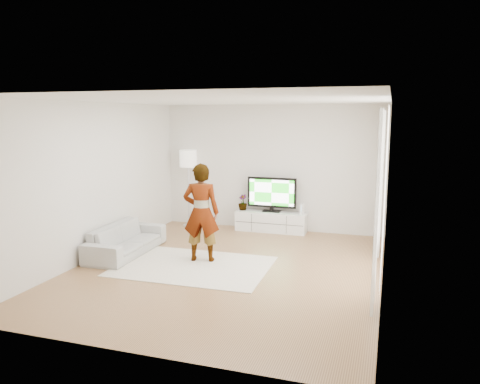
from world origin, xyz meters
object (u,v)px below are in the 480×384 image
(television, at_px, (272,193))
(sofa, at_px, (126,239))
(floor_lamp, at_px, (188,162))
(rug, at_px, (193,266))
(player, at_px, (201,212))
(media_console, at_px, (271,222))

(television, height_order, sofa, television)
(sofa, bearing_deg, television, -41.65)
(television, relative_size, floor_lamp, 0.62)
(television, height_order, rug, television)
(player, relative_size, sofa, 0.92)
(rug, height_order, floor_lamp, floor_lamp)
(media_console, height_order, rug, media_console)
(rug, relative_size, floor_lamp, 1.44)
(rug, bearing_deg, television, 77.02)
(media_console, relative_size, rug, 0.61)
(media_console, xyz_separation_m, sofa, (-2.16, -2.52, 0.05))
(rug, relative_size, player, 1.48)
(rug, bearing_deg, player, 87.86)
(media_console, bearing_deg, rug, -103.10)
(sofa, bearing_deg, media_console, -41.96)
(player, bearing_deg, television, -117.48)
(television, xyz_separation_m, player, (-0.65, -2.51, 0.02))
(media_console, distance_m, floor_lamp, 2.35)
(media_console, height_order, sofa, sofa)
(television, distance_m, rug, 3.05)
(sofa, height_order, floor_lamp, floor_lamp)
(television, height_order, floor_lamp, floor_lamp)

